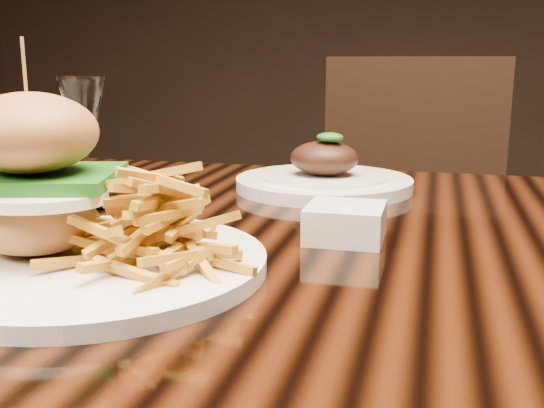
% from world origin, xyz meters
% --- Properties ---
extents(dining_table, '(1.60, 0.90, 0.75)m').
position_xyz_m(dining_table, '(0.00, 0.00, 0.67)').
color(dining_table, black).
rests_on(dining_table, ground).
extents(burger_plate, '(0.31, 0.31, 0.21)m').
position_xyz_m(burger_plate, '(-0.15, -0.18, 0.81)').
color(burger_plate, silver).
rests_on(burger_plate, dining_table).
extents(ramekin, '(0.09, 0.09, 0.04)m').
position_xyz_m(ramekin, '(0.06, -0.01, 0.77)').
color(ramekin, silver).
rests_on(ramekin, dining_table).
extents(wine_glass, '(0.06, 0.06, 0.17)m').
position_xyz_m(wine_glass, '(-0.29, 0.06, 0.87)').
color(wine_glass, white).
rests_on(wine_glass, dining_table).
extents(far_dish, '(0.26, 0.26, 0.09)m').
position_xyz_m(far_dish, '(-0.01, 0.25, 0.77)').
color(far_dish, silver).
rests_on(far_dish, dining_table).
extents(chair_far, '(0.48, 0.49, 0.95)m').
position_xyz_m(chair_far, '(0.09, 0.89, 0.54)').
color(chair_far, black).
rests_on(chair_far, ground).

